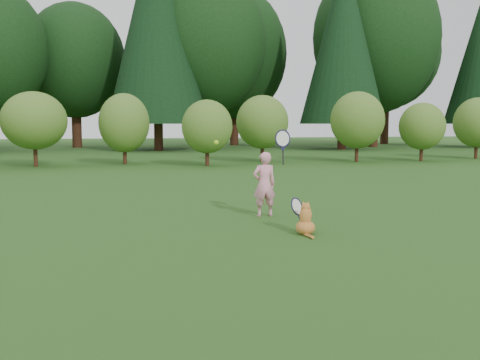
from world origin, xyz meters
name	(u,v)px	position (x,y,z in m)	size (l,w,h in m)	color
ground	(239,240)	(0.00, 0.00, 0.00)	(100.00, 100.00, 0.00)	#204B15
shrub_row	(156,127)	(0.00, 13.00, 1.40)	(28.00, 3.00, 2.80)	#527323
woodland_backdrop	(139,10)	(0.00, 23.00, 7.50)	(48.00, 10.00, 15.00)	black
child	(265,183)	(0.83, 1.68, 0.55)	(0.59, 0.35, 1.57)	pink
cat	(305,217)	(0.97, 0.18, 0.23)	(0.44, 0.69, 0.61)	#C16825
tennis_ball	(216,142)	(-0.16, 0.74, 1.24)	(0.07, 0.07, 0.07)	#B4E91B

